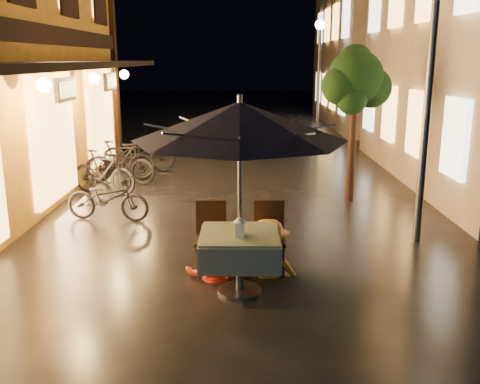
{
  "coord_description": "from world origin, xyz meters",
  "views": [
    {
      "loc": [
        0.19,
        -6.19,
        2.86
      ],
      "look_at": [
        0.16,
        0.65,
        1.15
      ],
      "focal_mm": 40.0,
      "sensor_mm": 36.0,
      "label": 1
    }
  ],
  "objects_px": {
    "streetlamp_near": "(432,55)",
    "bicycle_0": "(108,198)",
    "patio_umbrella": "(240,122)",
    "cafe_table": "(240,248)",
    "table_lantern": "(240,226)",
    "person_yellow": "(269,221)",
    "person_orange": "(211,224)"
  },
  "relations": [
    {
      "from": "streetlamp_near",
      "to": "bicycle_0",
      "type": "relative_size",
      "value": 2.74
    },
    {
      "from": "patio_umbrella",
      "to": "bicycle_0",
      "type": "relative_size",
      "value": 1.66
    },
    {
      "from": "streetlamp_near",
      "to": "cafe_table",
      "type": "distance_m",
      "value": 4.16
    },
    {
      "from": "cafe_table",
      "to": "bicycle_0",
      "type": "relative_size",
      "value": 0.64
    },
    {
      "from": "table_lantern",
      "to": "bicycle_0",
      "type": "xyz_separation_m",
      "value": [
        -2.41,
        3.22,
        -0.51
      ]
    },
    {
      "from": "streetlamp_near",
      "to": "patio_umbrella",
      "type": "bearing_deg",
      "value": -145.53
    },
    {
      "from": "streetlamp_near",
      "to": "table_lantern",
      "type": "relative_size",
      "value": 16.92
    },
    {
      "from": "person_yellow",
      "to": "person_orange",
      "type": "bearing_deg",
      "value": 1.21
    },
    {
      "from": "person_yellow",
      "to": "bicycle_0",
      "type": "height_order",
      "value": "person_yellow"
    },
    {
      "from": "cafe_table",
      "to": "person_orange",
      "type": "relative_size",
      "value": 0.67
    },
    {
      "from": "bicycle_0",
      "to": "table_lantern",
      "type": "bearing_deg",
      "value": -134.03
    },
    {
      "from": "cafe_table",
      "to": "person_orange",
      "type": "distance_m",
      "value": 0.66
    },
    {
      "from": "table_lantern",
      "to": "person_orange",
      "type": "height_order",
      "value": "person_orange"
    },
    {
      "from": "table_lantern",
      "to": "streetlamp_near",
      "type": "bearing_deg",
      "value": 36.23
    },
    {
      "from": "streetlamp_near",
      "to": "table_lantern",
      "type": "xyz_separation_m",
      "value": [
        -2.84,
        -2.08,
        -2.0
      ]
    },
    {
      "from": "table_lantern",
      "to": "person_yellow",
      "type": "bearing_deg",
      "value": 61.35
    },
    {
      "from": "bicycle_0",
      "to": "person_yellow",
      "type": "bearing_deg",
      "value": -122.9
    },
    {
      "from": "person_yellow",
      "to": "patio_umbrella",
      "type": "bearing_deg",
      "value": 53.41
    },
    {
      "from": "cafe_table",
      "to": "table_lantern",
      "type": "height_order",
      "value": "table_lantern"
    },
    {
      "from": "cafe_table",
      "to": "person_orange",
      "type": "bearing_deg",
      "value": 126.79
    },
    {
      "from": "cafe_table",
      "to": "table_lantern",
      "type": "relative_size",
      "value": 3.96
    },
    {
      "from": "table_lantern",
      "to": "person_yellow",
      "type": "xyz_separation_m",
      "value": [
        0.38,
        0.7,
        -0.16
      ]
    },
    {
      "from": "bicycle_0",
      "to": "cafe_table",
      "type": "bearing_deg",
      "value": -132.88
    },
    {
      "from": "streetlamp_near",
      "to": "person_orange",
      "type": "height_order",
      "value": "streetlamp_near"
    },
    {
      "from": "patio_umbrella",
      "to": "person_orange",
      "type": "bearing_deg",
      "value": 126.79
    },
    {
      "from": "patio_umbrella",
      "to": "table_lantern",
      "type": "bearing_deg",
      "value": -90.0
    },
    {
      "from": "cafe_table",
      "to": "person_yellow",
      "type": "bearing_deg",
      "value": 56.1
    },
    {
      "from": "bicycle_0",
      "to": "streetlamp_near",
      "type": "bearing_deg",
      "value": -93.02
    },
    {
      "from": "streetlamp_near",
      "to": "person_yellow",
      "type": "height_order",
      "value": "streetlamp_near"
    },
    {
      "from": "table_lantern",
      "to": "bicycle_0",
      "type": "distance_m",
      "value": 4.05
    },
    {
      "from": "patio_umbrella",
      "to": "person_yellow",
      "type": "xyz_separation_m",
      "value": [
        0.38,
        0.57,
        -1.39
      ]
    },
    {
      "from": "patio_umbrella",
      "to": "streetlamp_near",
      "type": "bearing_deg",
      "value": 34.47
    }
  ]
}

